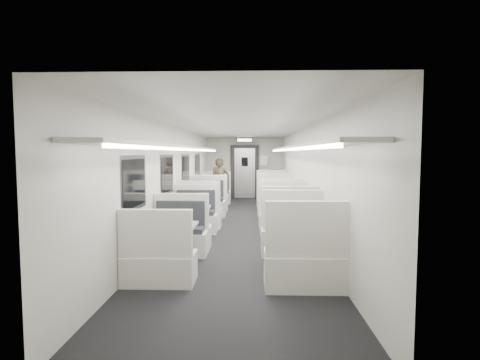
# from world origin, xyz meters

# --- Properties ---
(room) EXTENTS (3.24, 12.24, 2.64)m
(room) POSITION_xyz_m (0.00, 0.00, 1.20)
(room) COLOR black
(room) RESTS_ON ground
(booth_left_a) EXTENTS (1.04, 2.12, 1.13)m
(booth_left_a) POSITION_xyz_m (-1.00, 3.59, 0.38)
(booth_left_a) COLOR silver
(booth_left_a) RESTS_ON room
(booth_left_b) EXTENTS (1.06, 2.16, 1.15)m
(booth_left_b) POSITION_xyz_m (-1.00, 0.93, 0.39)
(booth_left_b) COLOR silver
(booth_left_b) RESTS_ON room
(booth_left_c) EXTENTS (0.99, 2.01, 1.07)m
(booth_left_c) POSITION_xyz_m (-1.00, -1.15, 0.36)
(booth_left_c) COLOR silver
(booth_left_c) RESTS_ON room
(booth_left_d) EXTENTS (0.98, 1.98, 1.06)m
(booth_left_d) POSITION_xyz_m (-1.00, -2.99, 0.35)
(booth_left_d) COLOR silver
(booth_left_d) RESTS_ON room
(booth_right_a) EXTENTS (1.11, 2.25, 1.20)m
(booth_right_a) POSITION_xyz_m (1.00, 3.05, 0.40)
(booth_right_a) COLOR silver
(booth_right_a) RESTS_ON room
(booth_right_b) EXTENTS (1.09, 2.22, 1.19)m
(booth_right_b) POSITION_xyz_m (1.00, 1.13, 0.40)
(booth_right_b) COLOR silver
(booth_right_b) RESTS_ON room
(booth_right_c) EXTENTS (1.08, 2.18, 1.17)m
(booth_right_c) POSITION_xyz_m (1.00, -1.33, 0.39)
(booth_right_c) COLOR silver
(booth_right_c) RESTS_ON room
(booth_right_d) EXTENTS (1.10, 2.24, 1.20)m
(booth_right_d) POSITION_xyz_m (1.00, -3.00, 0.40)
(booth_right_d) COLOR silver
(booth_right_d) RESTS_ON room
(passenger) EXTENTS (0.65, 0.47, 1.68)m
(passenger) POSITION_xyz_m (-0.74, 2.95, 0.84)
(passenger) COLOR black
(passenger) RESTS_ON room
(window_a) EXTENTS (0.02, 1.18, 0.84)m
(window_a) POSITION_xyz_m (-1.49, 3.40, 1.35)
(window_a) COLOR black
(window_a) RESTS_ON room
(window_b) EXTENTS (0.02, 1.18, 0.84)m
(window_b) POSITION_xyz_m (-1.49, 1.20, 1.35)
(window_b) COLOR black
(window_b) RESTS_ON room
(window_c) EXTENTS (0.02, 1.18, 0.84)m
(window_c) POSITION_xyz_m (-1.49, -1.00, 1.35)
(window_c) COLOR black
(window_c) RESTS_ON room
(window_d) EXTENTS (0.02, 1.18, 0.84)m
(window_d) POSITION_xyz_m (-1.49, -3.20, 1.35)
(window_d) COLOR black
(window_d) RESTS_ON room
(luggage_rack_left) EXTENTS (0.46, 10.40, 0.09)m
(luggage_rack_left) POSITION_xyz_m (-1.24, -0.30, 1.92)
(luggage_rack_left) COLOR silver
(luggage_rack_left) RESTS_ON room
(luggage_rack_right) EXTENTS (0.46, 10.40, 0.09)m
(luggage_rack_right) POSITION_xyz_m (1.24, -0.30, 1.92)
(luggage_rack_right) COLOR silver
(luggage_rack_right) RESTS_ON room
(vestibule_door) EXTENTS (1.10, 0.13, 2.10)m
(vestibule_door) POSITION_xyz_m (0.00, 5.93, 1.04)
(vestibule_door) COLOR black
(vestibule_door) RESTS_ON room
(exit_sign) EXTENTS (0.62, 0.12, 0.16)m
(exit_sign) POSITION_xyz_m (0.00, 5.44, 2.28)
(exit_sign) COLOR black
(exit_sign) RESTS_ON room
(wall_notice) EXTENTS (0.32, 0.02, 0.40)m
(wall_notice) POSITION_xyz_m (0.75, 5.92, 1.50)
(wall_notice) COLOR white
(wall_notice) RESTS_ON room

